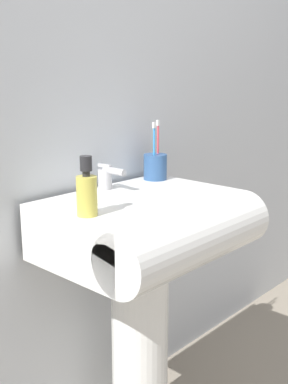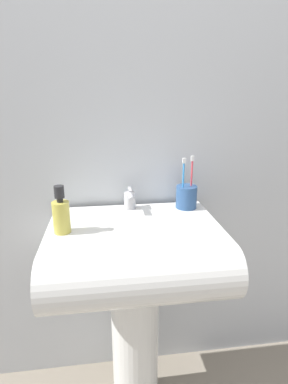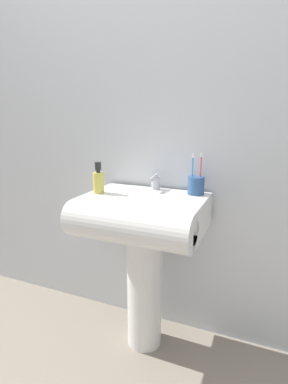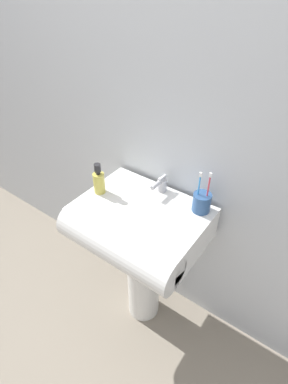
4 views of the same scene
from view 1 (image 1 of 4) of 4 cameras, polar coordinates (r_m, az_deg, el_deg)
name	(u,v)px [view 1 (image 1 of 4)]	position (r m, az deg, el deg)	size (l,w,h in m)	color
wall_back	(85,80)	(1.61, -7.05, 13.02)	(5.00, 0.05, 2.40)	silver
sink_pedestal	(140,345)	(1.69, -0.48, -17.69)	(0.19, 0.19, 0.68)	white
sink_basin	(154,228)	(1.47, 1.21, -4.24)	(0.60, 0.48, 0.17)	white
faucet	(108,177)	(1.58, -4.30, 1.81)	(0.05, 0.12, 0.08)	#B7B7BC
toothbrush_cup	(155,166)	(1.73, 1.35, 3.08)	(0.08, 0.08, 0.21)	#2D5184
soap_bottle	(87,192)	(1.28, -6.80, -0.04)	(0.06, 0.06, 0.16)	gold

